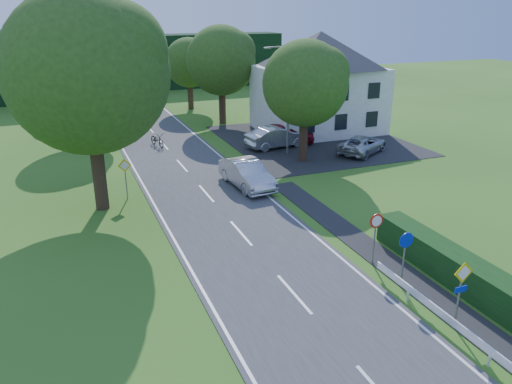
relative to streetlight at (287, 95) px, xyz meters
name	(u,v)px	position (x,y,z in m)	size (l,w,h in m)	color
road	(228,218)	(-8.06, -10.00, -4.44)	(7.00, 80.00, 0.04)	#3B3B3D
parking_pad	(313,140)	(3.94, 3.00, -4.44)	(14.00, 16.00, 0.04)	black
line_edge_left	(167,227)	(-11.31, -10.00, -4.42)	(0.12, 80.00, 0.01)	white
line_edge_right	(283,209)	(-4.81, -10.00, -4.42)	(0.12, 80.00, 0.01)	white
line_centre	(228,218)	(-8.06, -10.00, -4.42)	(0.12, 80.00, 0.01)	white
tree_main	(91,104)	(-14.06, -6.00, 1.36)	(9.40, 9.40, 11.64)	#264915
tree_left_far	(89,88)	(-13.06, 10.00, -0.17)	(7.00, 7.00, 8.58)	#264915
tree_right_far	(222,75)	(-1.06, 12.00, 0.08)	(7.40, 7.40, 9.09)	#264915
tree_left_back	(85,74)	(-12.56, 22.00, -0.43)	(6.60, 6.60, 8.07)	#264915
tree_right_back	(190,74)	(-2.06, 20.00, -0.68)	(6.20, 6.20, 7.56)	#264915
tree_right_mid	(305,102)	(0.44, -2.00, -0.17)	(7.00, 7.00, 8.58)	#264915
treeline_right	(174,61)	(-0.06, 36.00, -0.96)	(30.00, 5.00, 7.00)	black
house_white	(319,81)	(5.94, 6.00, -0.06)	(10.60, 8.40, 8.60)	silver
streetlight	(287,95)	(0.00, 0.00, 0.00)	(2.03, 0.18, 8.00)	slate
sign_priority_right	(462,283)	(-3.76, -22.02, -2.67)	(0.78, 0.09, 2.59)	slate
sign_roundabout	(405,249)	(-3.76, -19.02, -2.79)	(0.64, 0.08, 2.37)	slate
sign_speed_limit	(376,227)	(-3.76, -17.03, -2.70)	(0.64, 0.11, 2.37)	slate
sign_priority_left	(125,171)	(-12.56, -5.02, -2.75)	(0.78, 0.09, 2.44)	slate
moving_car	(247,174)	(-5.36, -5.77, -3.59)	(1.76, 5.05, 1.66)	#B6B5BA
motorcycle	(157,139)	(-8.61, 5.80, -3.87)	(0.74, 2.13, 1.12)	black
parked_car_red	(284,134)	(1.14, 2.75, -3.58)	(1.98, 4.93, 1.68)	maroon
parked_car_silver_a	(277,137)	(0.13, 2.00, -3.59)	(1.76, 5.05, 1.66)	#B0B1B5
parked_car_silver_b	(363,144)	(5.51, -2.00, -3.75)	(2.24, 4.87, 1.35)	#BBBCC3
parasol	(285,125)	(2.03, 4.49, -3.32)	(2.40, 2.45, 2.20)	red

